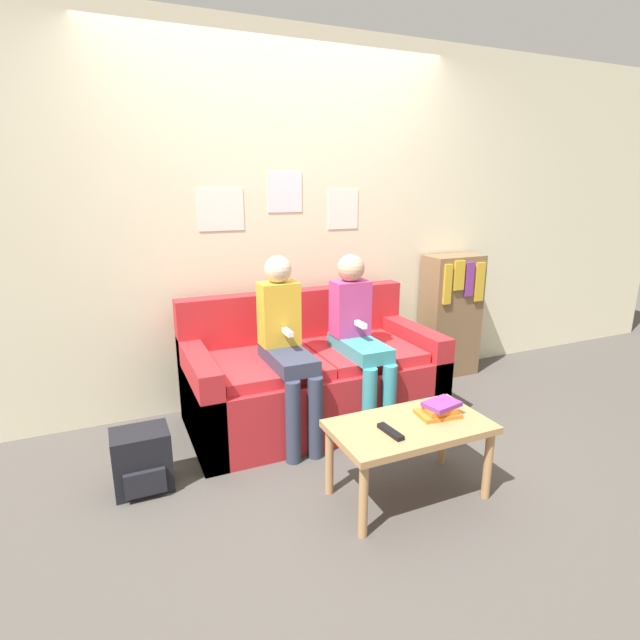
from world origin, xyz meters
TOP-DOWN VIEW (x-y plane):
  - ground_plane at (0.00, 0.00)m, footprint 10.00×10.00m
  - wall_back at (-0.00, 1.03)m, footprint 8.00×0.07m
  - couch at (0.00, 0.53)m, footprint 1.66×0.82m
  - coffee_table at (0.10, -0.49)m, footprint 0.80×0.45m
  - person_left at (-0.25, 0.34)m, footprint 0.24×0.56m
  - person_right at (0.25, 0.33)m, footprint 0.24×0.56m
  - tv_remote at (-0.04, -0.54)m, footprint 0.05×0.17m
  - book_stack at (0.29, -0.48)m, footprint 0.23×0.17m
  - bookshelf at (1.40, 0.85)m, footprint 0.47×0.28m
  - backpack at (-1.15, 0.13)m, footprint 0.29×0.25m

SIDE VIEW (x-z plane):
  - ground_plane at x=0.00m, z-range 0.00..0.00m
  - backpack at x=-1.15m, z-range 0.00..0.33m
  - couch at x=0.00m, z-range -0.13..0.72m
  - coffee_table at x=0.10m, z-range 0.15..0.56m
  - tv_remote at x=-0.04m, z-range 0.41..0.43m
  - book_stack at x=0.29m, z-range 0.41..0.49m
  - bookshelf at x=1.40m, z-range 0.00..1.02m
  - person_right at x=0.25m, z-range 0.08..1.21m
  - person_left at x=-0.25m, z-range 0.07..1.23m
  - wall_back at x=0.00m, z-range 0.00..2.60m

